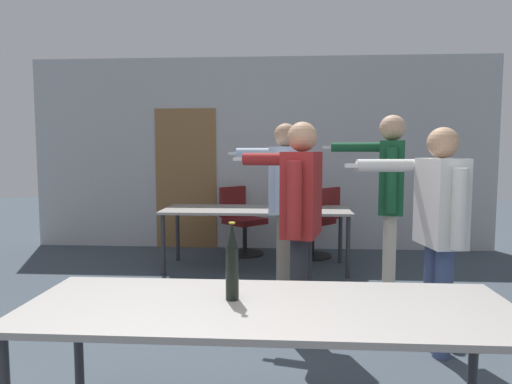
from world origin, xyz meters
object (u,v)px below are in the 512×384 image
Objects in this scene: person_far_watching at (389,189)px; beer_bottle at (232,263)px; person_right_polo at (438,218)px; person_near_casual at (284,193)px; office_chair_far_right at (317,224)px; person_center_tall at (300,210)px; office_chair_near_pushed at (241,223)px.

person_far_watching reaches higher than beer_bottle.
person_near_casual reaches higher than person_right_polo.
person_right_polo is 1.74m from beer_bottle.
person_far_watching is 1.97m from office_chair_far_right.
person_center_tall is at bearing 148.04° from person_far_watching.
person_center_tall is 2.73m from office_chair_far_right.
beer_bottle is (-0.23, -2.44, -0.11)m from person_near_casual.
person_far_watching is 1.23m from person_center_tall.
person_far_watching is 1.90× the size of office_chair_near_pushed.
person_near_casual is 2.45m from beer_bottle.
person_near_casual is 0.97× the size of person_far_watching.
office_chair_far_right is (-0.64, 2.85, -0.52)m from person_right_polo.
office_chair_near_pushed is (-0.72, 2.84, -0.56)m from person_center_tall.
person_right_polo is 1.68× the size of office_chair_far_right.
beer_bottle is (-1.21, -2.21, -0.17)m from person_far_watching.
person_near_casual is 1.11m from person_center_tall.
office_chair_near_pushed is (-0.60, 1.74, -0.58)m from person_near_casual.
person_right_polo is 1.69m from person_near_casual.
person_near_casual is at bearing 62.93° from office_chair_near_pushed.
person_far_watching is 1.85× the size of office_chair_far_right.
office_chair_far_right is at bearing 6.28° from person_center_tall.
beer_bottle is (0.36, -4.17, 0.48)m from office_chair_near_pushed.
person_far_watching is at bearing 61.18° from beer_bottle.
person_center_tall is 1.78× the size of office_chair_near_pushed.
office_chair_far_right is at bearing 4.01° from person_right_polo.
person_near_casual is at bearing 89.31° from person_far_watching.
person_right_polo is 0.97× the size of person_center_tall.
office_chair_far_right is at bearing 124.10° from office_chair_near_pushed.
person_far_watching is (-0.10, 1.07, 0.12)m from person_right_polo.
person_near_casual is at bearing 84.50° from beer_bottle.
person_right_polo is at bearing 72.94° from office_chair_near_pushed.
person_near_casual is 1.71m from office_chair_far_right.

